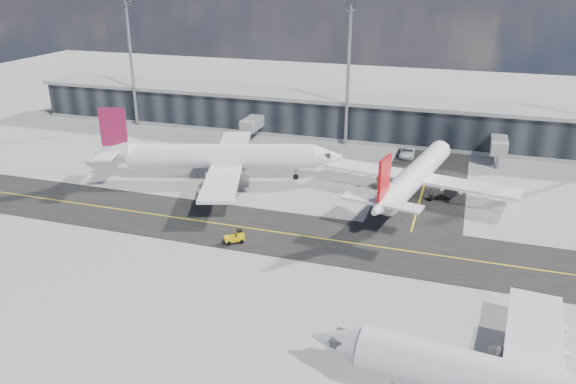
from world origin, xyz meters
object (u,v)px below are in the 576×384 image
at_px(airliner_af, 218,156).
at_px(airliner_redtail, 416,175).
at_px(baggage_tug, 236,237).
at_px(service_van, 407,152).

bearing_deg(airliner_af, airliner_redtail, 76.61).
height_order(airliner_af, baggage_tug, airliner_af).
distance_m(airliner_af, airliner_redtail, 33.60).
xyz_separation_m(airliner_redtail, baggage_tug, (-21.07, -24.10, -2.86)).
relative_size(airliner_af, airliner_redtail, 1.12).
relative_size(airliner_redtail, baggage_tug, 13.06).
height_order(airliner_redtail, service_van, airliner_redtail).
bearing_deg(baggage_tug, airliner_af, 175.00).
height_order(airliner_af, service_van, airliner_af).
relative_size(airliner_af, baggage_tug, 14.68).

